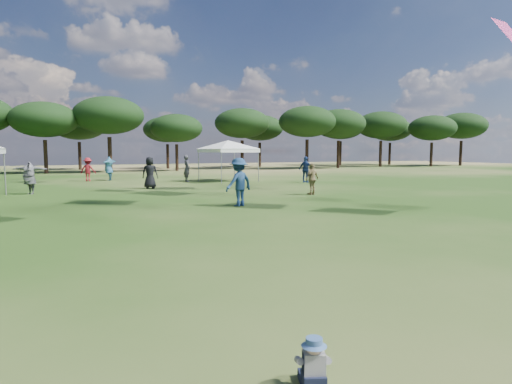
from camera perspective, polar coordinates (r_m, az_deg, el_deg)
tree_line at (r=48.87m, az=-20.46°, el=8.98°), size 108.78×17.63×7.77m
tent_right at (r=30.62m, az=-3.74°, el=6.65°), size 6.49×6.49×3.21m
toddler at (r=4.22m, az=7.65°, el=-21.96°), size 0.37×0.40×0.49m
festival_crowd at (r=24.48m, az=-26.48°, el=1.92°), size 30.48×20.54×1.92m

